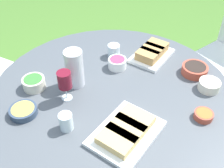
% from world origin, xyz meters
% --- Properties ---
extents(ground_plane, '(40.00, 40.00, 0.00)m').
position_xyz_m(ground_plane, '(0.00, 0.00, 0.00)').
color(ground_plane, '#4C7A2D').
extents(dining_table, '(1.40, 1.40, 0.74)m').
position_xyz_m(dining_table, '(0.00, 0.00, 0.64)').
color(dining_table, '#4C4C51').
rests_on(dining_table, ground_plane).
extents(water_pitcher, '(0.11, 0.10, 0.23)m').
position_xyz_m(water_pitcher, '(0.22, -0.05, 0.86)').
color(water_pitcher, silver).
rests_on(water_pitcher, dining_table).
extents(wine_glass, '(0.08, 0.08, 0.18)m').
position_xyz_m(wine_glass, '(0.24, 0.08, 0.87)').
color(wine_glass, silver).
rests_on(wine_glass, dining_table).
extents(platter_bread_main, '(0.32, 0.35, 0.07)m').
position_xyz_m(platter_bread_main, '(-0.22, -0.37, 0.78)').
color(platter_bread_main, white).
rests_on(platter_bread_main, dining_table).
extents(platter_charcuterie, '(0.40, 0.43, 0.06)m').
position_xyz_m(platter_charcuterie, '(-0.10, 0.30, 0.77)').
color(platter_charcuterie, white).
rests_on(platter_charcuterie, dining_table).
extents(bowl_fries, '(0.14, 0.14, 0.04)m').
position_xyz_m(bowl_fries, '(0.44, 0.22, 0.76)').
color(bowl_fries, '#334256').
rests_on(bowl_fries, dining_table).
extents(bowl_salad, '(0.13, 0.13, 0.07)m').
position_xyz_m(bowl_salad, '(0.45, 0.01, 0.78)').
color(bowl_salad, beige).
rests_on(bowl_salad, dining_table).
extents(bowl_olives, '(0.16, 0.16, 0.05)m').
position_xyz_m(bowl_olives, '(-0.48, -0.22, 0.77)').
color(bowl_olives, '#B74733').
rests_on(bowl_olives, dining_table).
extents(bowl_dip_red, '(0.11, 0.11, 0.06)m').
position_xyz_m(bowl_dip_red, '(-0.01, -0.23, 0.78)').
color(bowl_dip_red, white).
rests_on(bowl_dip_red, dining_table).
extents(bowl_dip_cream, '(0.12, 0.12, 0.06)m').
position_xyz_m(bowl_dip_cream, '(-0.55, -0.08, 0.77)').
color(bowl_dip_cream, beige).
rests_on(bowl_dip_cream, dining_table).
extents(bowl_roasted_veg, '(0.10, 0.10, 0.04)m').
position_xyz_m(bowl_roasted_veg, '(-0.49, 0.15, 0.76)').
color(bowl_roasted_veg, '#B74733').
rests_on(bowl_roasted_veg, dining_table).
extents(cup_water_near, '(0.08, 0.08, 0.08)m').
position_xyz_m(cup_water_near, '(0.03, -0.36, 0.78)').
color(cup_water_near, silver).
rests_on(cup_water_near, dining_table).
extents(cup_water_far, '(0.07, 0.07, 0.09)m').
position_xyz_m(cup_water_far, '(0.20, 0.29, 0.79)').
color(cup_water_far, silver).
rests_on(cup_water_far, dining_table).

